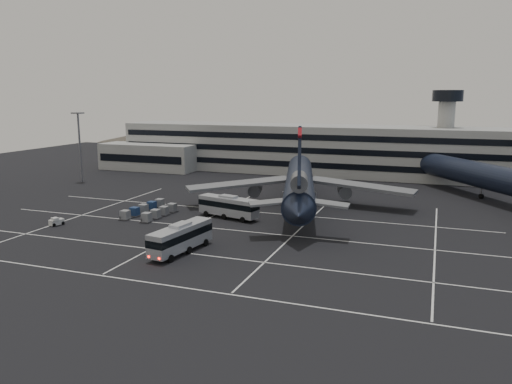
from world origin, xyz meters
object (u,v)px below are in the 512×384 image
bus_far (228,206)px  uld_cluster (151,210)px  tug_a (56,222)px  bus_near (181,237)px  trijet_main (299,183)px

bus_far → uld_cluster: size_ratio=0.91×
tug_a → uld_cluster: bearing=66.2°
bus_far → uld_cluster: bus_far is taller
bus_near → bus_far: bus_near is taller
trijet_main → bus_far: size_ratio=4.54×
tug_a → bus_far: bearing=48.6°
trijet_main → uld_cluster: bearing=-163.7°
tug_a → uld_cluster: uld_cluster is taller
bus_near → tug_a: 28.98m
trijet_main → bus_far: bearing=-144.1°
trijet_main → bus_near: size_ratio=4.50×
bus_near → tug_a: bus_near is taller
trijet_main → uld_cluster: 29.95m
bus_near → uld_cluster: (-16.80, 18.75, -1.54)m
bus_near → bus_far: bearing=102.4°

